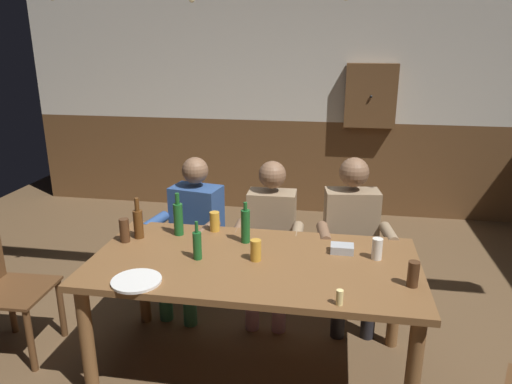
{
  "coord_description": "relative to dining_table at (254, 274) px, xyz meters",
  "views": [
    {
      "loc": [
        0.45,
        -2.68,
        2.01
      ],
      "look_at": [
        0.0,
        -0.07,
        1.17
      ],
      "focal_mm": 33.43,
      "sensor_mm": 36.0,
      "label": 1
    }
  ],
  "objects": [
    {
      "name": "pint_glass_1",
      "position": [
        0.88,
        -0.17,
        0.17
      ],
      "size": [
        0.06,
        0.06,
        0.14
      ],
      "primitive_type": "cylinder",
      "color": "#4C2D19",
      "rests_on": "dining_table"
    },
    {
      "name": "table_candle",
      "position": [
        0.5,
        -0.42,
        0.14
      ],
      "size": [
        0.04,
        0.04,
        0.08
      ],
      "primitive_type": "cylinder",
      "color": "#F9E08C",
      "rests_on": "dining_table"
    },
    {
      "name": "bottle_3",
      "position": [
        -0.33,
        -0.04,
        0.19
      ],
      "size": [
        0.05,
        0.05,
        0.24
      ],
      "color": "#195923",
      "rests_on": "dining_table"
    },
    {
      "name": "ground_plane",
      "position": [
        0.0,
        0.15,
        -0.67
      ],
      "size": [
        7.89,
        7.89,
        0.0
      ],
      "primitive_type": "plane",
      "color": "brown"
    },
    {
      "name": "wall_dart_cabinet",
      "position": [
        0.8,
        2.96,
        0.75
      ],
      "size": [
        0.56,
        0.15,
        0.7
      ],
      "color": "brown"
    },
    {
      "name": "plate_0",
      "position": [
        -0.58,
        -0.37,
        0.1
      ],
      "size": [
        0.27,
        0.27,
        0.01
      ],
      "primitive_type": "cylinder",
      "color": "white",
      "rests_on": "dining_table"
    },
    {
      "name": "bottle_0",
      "position": [
        -0.81,
        0.2,
        0.2
      ],
      "size": [
        0.06,
        0.06,
        0.28
      ],
      "color": "#593314",
      "rests_on": "dining_table"
    },
    {
      "name": "back_wall_upper",
      "position": [
        0.0,
        3.09,
        1.14
      ],
      "size": [
        6.58,
        0.12,
        1.41
      ],
      "primitive_type": "cube",
      "color": "silver"
    },
    {
      "name": "pint_glass_2",
      "position": [
        -0.87,
        0.13,
        0.17
      ],
      "size": [
        0.06,
        0.06,
        0.16
      ],
      "primitive_type": "cylinder",
      "color": "#4C2D19",
      "rests_on": "dining_table"
    },
    {
      "name": "person_1",
      "position": [
        0.0,
        0.7,
        -0.02
      ],
      "size": [
        0.5,
        0.51,
        1.18
      ],
      "rotation": [
        0.0,
        0.0,
        3.16
      ],
      "color": "#997F60",
      "rests_on": "ground_plane"
    },
    {
      "name": "person_2",
      "position": [
        0.59,
        0.71,
        0.0
      ],
      "size": [
        0.56,
        0.54,
        1.23
      ],
      "rotation": [
        0.0,
        0.0,
        3.28
      ],
      "color": "#997F60",
      "rests_on": "ground_plane"
    },
    {
      "name": "chair_empty_near_right",
      "position": [
        -1.66,
        -0.08,
        -0.2
      ],
      "size": [
        0.46,
        0.46,
        0.88
      ],
      "rotation": [
        0.0,
        0.0,
        -1.52
      ],
      "color": "brown",
      "rests_on": "ground_plane"
    },
    {
      "name": "pint_glass_3",
      "position": [
        0.01,
        0.0,
        0.16
      ],
      "size": [
        0.07,
        0.07,
        0.13
      ],
      "primitive_type": "cylinder",
      "color": "gold",
      "rests_on": "dining_table"
    },
    {
      "name": "pint_glass_4",
      "position": [
        -0.34,
        0.41,
        0.16
      ],
      "size": [
        0.07,
        0.07,
        0.14
      ],
      "primitive_type": "cylinder",
      "color": "gold",
      "rests_on": "dining_table"
    },
    {
      "name": "bottle_2",
      "position": [
        -0.56,
        0.3,
        0.21
      ],
      "size": [
        0.06,
        0.06,
        0.29
      ],
      "color": "#195923",
      "rests_on": "dining_table"
    },
    {
      "name": "back_wall_wainscot",
      "position": [
        0.0,
        3.09,
        -0.12
      ],
      "size": [
        6.58,
        0.12,
        1.11
      ],
      "primitive_type": "cube",
      "color": "brown",
      "rests_on": "ground_plane"
    },
    {
      "name": "person_0",
      "position": [
        -0.6,
        0.71,
        -0.02
      ],
      "size": [
        0.55,
        0.59,
        1.18
      ],
      "rotation": [
        0.0,
        0.0,
        2.96
      ],
      "color": "#2D4C84",
      "rests_on": "ground_plane"
    },
    {
      "name": "dining_table",
      "position": [
        0.0,
        0.0,
        0.0
      ],
      "size": [
        1.95,
        0.97,
        0.77
      ],
      "color": "brown",
      "rests_on": "ground_plane"
    },
    {
      "name": "condiment_caddy",
      "position": [
        0.52,
        0.2,
        0.12
      ],
      "size": [
        0.14,
        0.1,
        0.05
      ],
      "primitive_type": "cube",
      "color": "#B2B7BC",
      "rests_on": "dining_table"
    },
    {
      "name": "pint_glass_0",
      "position": [
        0.72,
        0.14,
        0.16
      ],
      "size": [
        0.06,
        0.06,
        0.13
      ],
      "primitive_type": "cylinder",
      "color": "white",
      "rests_on": "dining_table"
    },
    {
      "name": "bottle_1",
      "position": [
        -0.1,
        0.25,
        0.21
      ],
      "size": [
        0.06,
        0.06,
        0.27
      ],
      "color": "#195923",
      "rests_on": "dining_table"
    }
  ]
}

